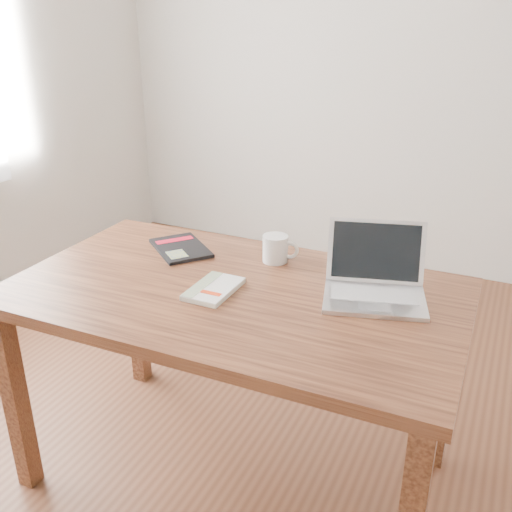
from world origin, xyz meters
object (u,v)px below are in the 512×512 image
at_px(desk, 234,314).
at_px(coffee_mug, 276,248).
at_px(laptop, 375,281).
at_px(white_guidebook, 214,289).
at_px(black_guidebook, 181,248).

bearing_deg(desk, coffee_mug, 81.57).
xyz_separation_m(laptop, coffee_mug, (-0.38, 0.11, 0.00)).
distance_m(desk, white_guidebook, 0.12).
distance_m(black_guidebook, coffee_mug, 0.37).
relative_size(laptop, coffee_mug, 2.89).
bearing_deg(desk, black_guidebook, 146.72).
xyz_separation_m(black_guidebook, coffee_mug, (0.36, 0.05, 0.04)).
bearing_deg(laptop, desk, -175.44).
bearing_deg(desk, white_guidebook, -140.55).
bearing_deg(laptop, black_guidebook, 160.07).
distance_m(desk, black_guidebook, 0.40).
relative_size(desk, white_guidebook, 7.07).
distance_m(white_guidebook, coffee_mug, 0.32).
height_order(desk, black_guidebook, black_guidebook).
bearing_deg(laptop, white_guidebook, -172.86).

